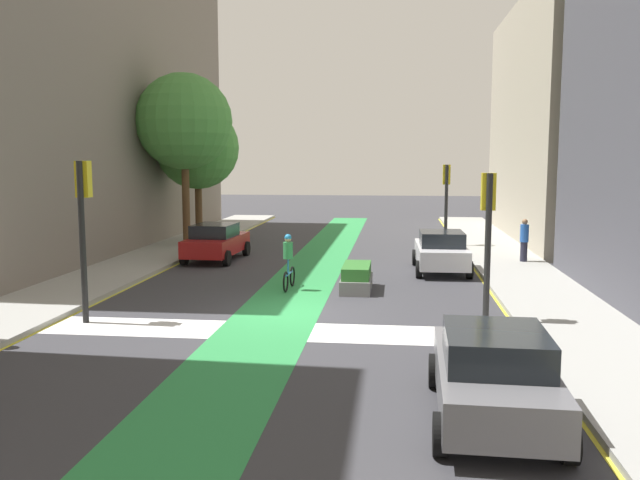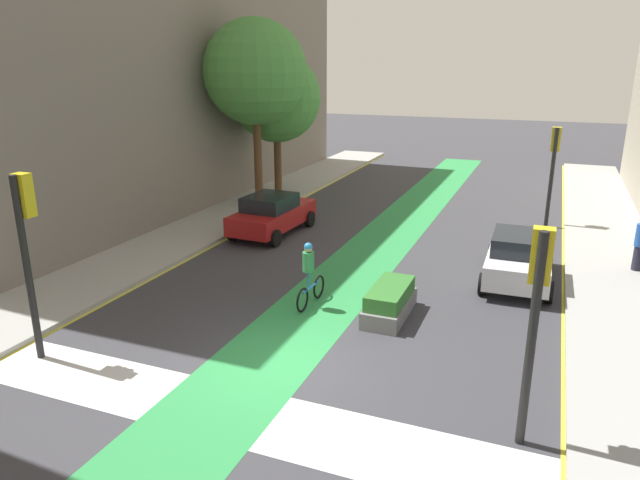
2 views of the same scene
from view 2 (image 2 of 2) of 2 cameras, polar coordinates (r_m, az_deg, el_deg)
The scene contains 16 objects.
ground_plane at distance 13.35m, azimuth -4.20°, elevation -12.13°, with size 120.00×120.00×0.00m, color #38383D.
bike_lane_paint at distance 13.50m, azimuth -5.63°, elevation -11.81°, with size 2.40×60.00×0.01m, color #2D8C47.
crosswalk_band at distance 11.86m, azimuth -8.59°, elevation -16.44°, with size 12.00×1.80×0.01m, color silver.
sidewalk_left at distance 17.65m, azimuth -26.82°, elevation -6.20°, with size 3.00×60.00×0.15m, color #9E9E99.
curb_stripe_left at distance 16.63m, azimuth -23.30°, elevation -7.39°, with size 0.16×60.00×0.01m, color yellow.
curb_stripe_right at distance 12.32m, azimuth 22.97°, elevation -16.33°, with size 0.16×60.00×0.01m, color yellow.
traffic_signal_near_right at distance 10.37m, azimuth 20.52°, elevation -5.21°, with size 0.35×0.52×3.94m.
traffic_signal_near_left at distance 14.12m, azimuth -26.91°, elevation 0.73°, with size 0.35×0.52×4.25m.
traffic_signal_far_right at distance 25.09m, azimuth 21.98°, elevation 7.51°, with size 0.35×0.52×4.02m.
car_red_left_far at distance 22.73m, azimuth -4.73°, elevation 2.58°, with size 2.18×4.28×1.57m.
car_white_right_far at distance 18.71m, azimuth 18.98°, elevation -1.57°, with size 2.09×4.23×1.57m.
cyclist_in_lane at distance 15.90m, azimuth -1.05°, elevation -3.25°, with size 0.32×1.73×1.86m.
pedestrian_sidewalk_right_a at distance 20.80m, azimuth 28.92°, elevation -0.29°, with size 0.34×0.34×1.74m.
street_tree_near at distance 28.15m, azimuth -4.30°, elevation 13.76°, with size 4.19×4.19×6.80m.
street_tree_far at distance 26.28m, azimuth -6.38°, elevation 16.06°, with size 4.55×4.55×8.18m.
median_planter at distance 15.60m, azimuth 6.86°, elevation -6.05°, with size 0.97×2.28×0.85m.
Camera 2 is at (5.20, -10.41, 6.55)m, focal length 32.58 mm.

